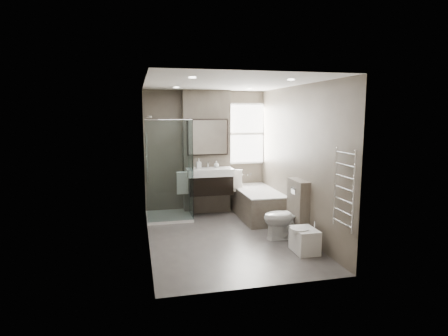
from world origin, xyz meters
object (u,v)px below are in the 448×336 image
object	(u,v)px
bathtub	(257,202)
bidet	(304,240)
vanity	(210,181)
toilet	(285,217)

from	to	relation	value
bathtub	bidet	world-z (taller)	bathtub
bathtub	bidet	size ratio (longest dim) A/B	3.30
vanity	toilet	xyz separation A→B (m)	(0.97, -1.69, -0.37)
vanity	bidet	world-z (taller)	vanity
toilet	vanity	bearing A→B (deg)	-148.72
bathtub	toilet	size ratio (longest dim) A/B	2.15
vanity	bathtub	size ratio (longest dim) A/B	0.59
bidet	toilet	bearing A→B (deg)	93.78
vanity	toilet	world-z (taller)	vanity
bathtub	toilet	bearing A→B (deg)	-88.11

